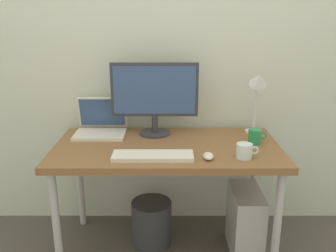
{
  "coord_description": "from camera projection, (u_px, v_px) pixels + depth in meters",
  "views": [
    {
      "loc": [
        0.01,
        -2.03,
        1.46
      ],
      "look_at": [
        0.0,
        0.0,
        0.83
      ],
      "focal_mm": 38.65,
      "sensor_mm": 36.0,
      "label": 1
    }
  ],
  "objects": [
    {
      "name": "ground_plane",
      "position": [
        168.0,
        247.0,
        2.37
      ],
      "size": [
        6.0,
        6.0,
        0.0
      ],
      "primitive_type": "plane",
      "color": "#4C4742"
    },
    {
      "name": "back_wall",
      "position": [
        168.0,
        39.0,
        2.37
      ],
      "size": [
        4.4,
        0.04,
        2.6
      ],
      "primitive_type": "cube",
      "color": "silver",
      "rests_on": "ground_plane"
    },
    {
      "name": "desk",
      "position": [
        168.0,
        155.0,
        2.18
      ],
      "size": [
        1.34,
        0.68,
        0.71
      ],
      "color": "brown",
      "rests_on": "ground_plane"
    },
    {
      "name": "monitor",
      "position": [
        156.0,
        94.0,
        2.28
      ],
      "size": [
        0.55,
        0.2,
        0.46
      ],
      "color": "#333338",
      "rests_on": "desk"
    },
    {
      "name": "laptop",
      "position": [
        102.0,
        125.0,
        2.36
      ],
      "size": [
        0.32,
        0.26,
        0.23
      ],
      "color": "silver",
      "rests_on": "desk"
    },
    {
      "name": "desk_lamp",
      "position": [
        259.0,
        89.0,
        2.27
      ],
      "size": [
        0.11,
        0.16,
        0.42
      ],
      "color": "silver",
      "rests_on": "desk"
    },
    {
      "name": "keyboard",
      "position": [
        154.0,
        156.0,
        1.96
      ],
      "size": [
        0.44,
        0.14,
        0.02
      ],
      "primitive_type": "cube",
      "color": "silver",
      "rests_on": "desk"
    },
    {
      "name": "mouse",
      "position": [
        209.0,
        156.0,
        1.95
      ],
      "size": [
        0.06,
        0.09,
        0.03
      ],
      "primitive_type": "ellipsoid",
      "color": "silver",
      "rests_on": "desk"
    },
    {
      "name": "coffee_mug",
      "position": [
        256.0,
        137.0,
        2.17
      ],
      "size": [
        0.11,
        0.08,
        0.09
      ],
      "color": "#268C4C",
      "rests_on": "desk"
    },
    {
      "name": "glass_cup",
      "position": [
        246.0,
        151.0,
        1.95
      ],
      "size": [
        0.12,
        0.09,
        0.08
      ],
      "color": "silver",
      "rests_on": "desk"
    },
    {
      "name": "computer_tower",
      "position": [
        246.0,
        222.0,
        2.27
      ],
      "size": [
        0.18,
        0.36,
        0.42
      ],
      "primitive_type": "cube",
      "color": "#B2B2B7",
      "rests_on": "ground_plane"
    },
    {
      "name": "wastebasket",
      "position": [
        153.0,
        223.0,
        2.37
      ],
      "size": [
        0.26,
        0.26,
        0.3
      ],
      "primitive_type": "cylinder",
      "color": "#333338",
      "rests_on": "ground_plane"
    }
  ]
}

